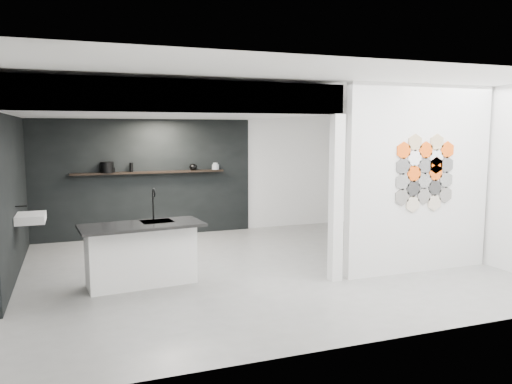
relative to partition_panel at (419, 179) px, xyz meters
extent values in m
cube|color=slate|center=(-2.23, 1.00, -1.40)|extent=(7.00, 6.00, 0.01)
cube|color=silver|center=(0.00, 0.00, 0.00)|extent=(2.45, 0.15, 2.80)
cube|color=black|center=(-3.52, 3.97, -0.22)|extent=(4.40, 0.04, 2.35)
cube|color=black|center=(-5.70, 2.00, -0.22)|extent=(0.04, 4.00, 2.35)
cube|color=silver|center=(-3.52, 2.00, 1.15)|extent=(4.40, 4.00, 0.40)
cube|color=silver|center=(-1.41, 0.00, -0.22)|extent=(0.16, 0.16, 2.35)
cube|color=silver|center=(-3.52, 0.08, 1.15)|extent=(4.40, 0.16, 0.40)
cube|color=silver|center=(-5.46, 1.80, -0.55)|extent=(0.40, 0.60, 0.12)
cube|color=black|center=(-3.43, 3.87, -0.10)|extent=(3.00, 0.15, 0.04)
cube|color=silver|center=(-4.02, 0.75, -0.99)|extent=(1.49, 0.66, 0.83)
cube|color=black|center=(-4.01, 0.67, -0.55)|extent=(1.70, 0.87, 0.04)
cube|color=black|center=(-3.78, 0.82, -0.54)|extent=(0.47, 0.40, 0.01)
cylinder|color=black|center=(-3.80, 1.01, -0.34)|extent=(0.03, 0.03, 0.38)
torus|color=black|center=(-3.79, 0.95, -0.15)|extent=(0.03, 0.14, 0.13)
cylinder|color=black|center=(-4.24, 3.87, 0.02)|extent=(0.33, 0.33, 0.20)
ellipsoid|color=black|center=(-2.55, 3.87, -0.01)|extent=(0.20, 0.20, 0.13)
cylinder|color=gray|center=(-2.08, 3.87, -0.03)|extent=(0.16, 0.16, 0.11)
cylinder|color=gray|center=(-2.08, 3.87, -0.01)|extent=(0.10, 0.10, 0.14)
cylinder|color=black|center=(-3.78, 3.87, 0.01)|extent=(0.08, 0.08, 0.18)
cylinder|color=black|center=(-4.13, 3.87, -0.03)|extent=(0.10, 0.10, 0.10)
cylinder|color=#66635E|center=(-0.37, -0.09, -0.24)|extent=(0.26, 0.02, 0.26)
cylinder|color=silver|center=(-0.37, -0.09, -0.01)|extent=(0.26, 0.02, 0.26)
cylinder|color=black|center=(-0.37, -0.09, 0.21)|extent=(0.26, 0.02, 0.26)
cylinder|color=#F2530C|center=(-0.37, -0.09, 0.44)|extent=(0.26, 0.02, 0.26)
cylinder|color=beige|center=(-0.17, -0.09, -0.35)|extent=(0.26, 0.02, 0.26)
cylinder|color=#2D2D2D|center=(-0.17, -0.09, -0.13)|extent=(0.26, 0.02, 0.26)
cylinder|color=#F2530C|center=(-0.17, -0.09, 0.10)|extent=(0.26, 0.02, 0.26)
cylinder|color=white|center=(-0.17, -0.09, 0.33)|extent=(0.26, 0.02, 0.26)
cylinder|color=tan|center=(-0.17, -0.09, 0.55)|extent=(0.26, 0.02, 0.26)
cylinder|color=#66635E|center=(0.02, -0.09, -0.24)|extent=(0.26, 0.02, 0.26)
cylinder|color=silver|center=(0.02, -0.09, -0.01)|extent=(0.26, 0.02, 0.26)
cylinder|color=black|center=(0.02, -0.09, 0.21)|extent=(0.26, 0.02, 0.26)
cylinder|color=#F2530C|center=(0.02, -0.09, 0.44)|extent=(0.26, 0.02, 0.26)
cylinder|color=beige|center=(0.22, -0.09, -0.35)|extent=(0.26, 0.02, 0.26)
cylinder|color=#2D2D2D|center=(0.22, -0.09, -0.13)|extent=(0.26, 0.02, 0.26)
cylinder|color=#F2530C|center=(0.22, -0.09, 0.10)|extent=(0.26, 0.02, 0.26)
cylinder|color=white|center=(0.22, -0.09, 0.33)|extent=(0.26, 0.02, 0.26)
cylinder|color=tan|center=(0.22, -0.09, 0.55)|extent=(0.26, 0.02, 0.26)
cylinder|color=#66635E|center=(0.42, -0.09, -0.24)|extent=(0.26, 0.02, 0.26)
cylinder|color=silver|center=(0.42, -0.09, -0.01)|extent=(0.26, 0.02, 0.26)
cylinder|color=black|center=(0.42, -0.09, 0.21)|extent=(0.26, 0.02, 0.26)
cylinder|color=#F2530C|center=(0.42, -0.09, 0.44)|extent=(0.26, 0.02, 0.26)
cylinder|color=#F2530C|center=(0.22, -0.09, 0.21)|extent=(0.26, 0.02, 0.26)
camera|label=1|loc=(-4.86, -6.11, 0.73)|focal=35.00mm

